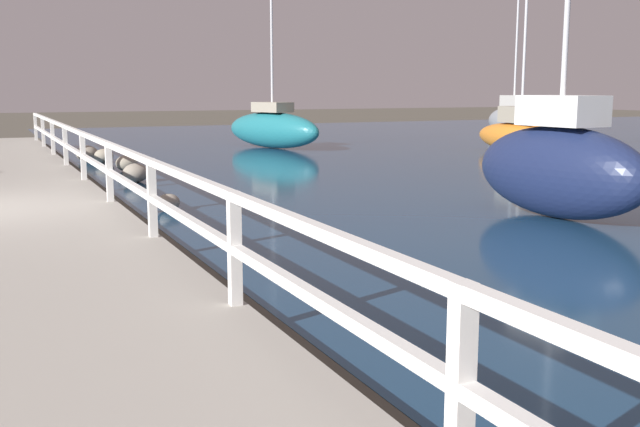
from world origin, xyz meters
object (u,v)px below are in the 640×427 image
Objects in this scene: sailboat_gray at (513,120)px; sailboat_teal at (273,128)px; sailboat_navy at (559,165)px; sailboat_orange at (521,136)px.

sailboat_teal is at bearing -160.22° from sailboat_gray.
sailboat_navy reaches higher than sailboat_gray.
sailboat_orange is at bearing -60.23° from sailboat_teal.
sailboat_teal is 1.01× the size of sailboat_orange.
sailboat_navy reaches higher than sailboat_teal.
sailboat_teal is (1.02, 15.62, -0.16)m from sailboat_navy.
sailboat_orange is (6.25, -5.84, -0.09)m from sailboat_teal.
sailboat_orange is at bearing -113.43° from sailboat_gray.
sailboat_gray is 21.04m from sailboat_navy.
sailboat_navy is at bearing -115.28° from sailboat_orange.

